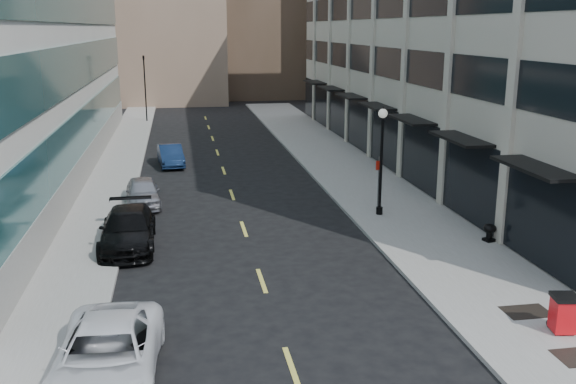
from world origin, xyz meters
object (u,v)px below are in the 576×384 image
object	(u,v)px
car_silver_sedan	(143,192)
lamppost	(382,152)
car_black_pickup	(128,229)
car_blue_sedan	(171,155)
sign_post	(379,178)
trash_bin	(564,312)
traffic_signal	(144,60)
urn_planter	(490,231)
car_white_van	(107,356)

from	to	relation	value
car_silver_sedan	lamppost	xyz separation A→B (m)	(10.90, -3.93, 2.41)
car_black_pickup	car_blue_sedan	bearing A→B (deg)	83.75
sign_post	lamppost	bearing A→B (deg)	-94.78
car_blue_sedan	trash_bin	xyz separation A→B (m)	(11.08, -25.59, 0.09)
sign_post	car_blue_sedan	bearing A→B (deg)	119.03
traffic_signal	trash_bin	distance (m)	47.77
car_silver_sedan	urn_planter	size ratio (longest dim) A/B	5.55
trash_bin	lamppost	bearing A→B (deg)	106.74
car_blue_sedan	urn_planter	xyz separation A→B (m)	(12.80, -17.76, -0.08)
urn_planter	trash_bin	bearing A→B (deg)	-102.38
traffic_signal	car_white_van	world-z (taller)	traffic_signal
car_blue_sedan	sign_post	distance (m)	16.20
lamppost	car_white_van	bearing A→B (deg)	-130.95
car_white_van	car_black_pickup	xyz separation A→B (m)	(-0.19, 10.35, 0.00)
car_blue_sedan	lamppost	xyz separation A→B (m)	(9.60, -13.26, 2.42)
car_black_pickup	sign_post	world-z (taller)	sign_post
car_white_van	car_black_pickup	size ratio (longest dim) A/B	1.04
car_white_van	car_blue_sedan	xyz separation A→B (m)	(1.41, 25.95, -0.08)
car_white_van	lamppost	bearing A→B (deg)	51.68
trash_bin	traffic_signal	bearing A→B (deg)	116.25
car_black_pickup	urn_planter	xyz separation A→B (m)	(14.40, -2.16, -0.16)
lamppost	sign_post	xyz separation A→B (m)	(-0.01, 0.25, -1.25)
car_blue_sedan	lamppost	world-z (taller)	lamppost
car_white_van	urn_planter	distance (m)	16.40
sign_post	urn_planter	distance (m)	5.87
sign_post	trash_bin	bearing A→B (deg)	-90.61
traffic_signal	urn_planter	xyz separation A→B (m)	(15.10, -37.76, -5.13)
sign_post	car_silver_sedan	bearing A→B (deg)	153.99
car_black_pickup	car_silver_sedan	world-z (taller)	car_black_pickup
trash_bin	lamppost	xyz separation A→B (m)	(-1.48, 12.33, 2.34)
traffic_signal	car_silver_sedan	bearing A→B (deg)	-88.05
traffic_signal	car_white_van	bearing A→B (deg)	-88.89
car_white_van	urn_planter	world-z (taller)	car_white_van
traffic_signal	car_black_pickup	distance (m)	35.95
urn_planter	traffic_signal	bearing A→B (deg)	111.80
lamppost	urn_planter	bearing A→B (deg)	-54.56
car_white_van	car_blue_sedan	world-z (taller)	car_white_van
car_black_pickup	lamppost	world-z (taller)	lamppost
car_silver_sedan	car_black_pickup	bearing A→B (deg)	-97.51
trash_bin	urn_planter	size ratio (longest dim) A/B	1.55
traffic_signal	car_white_van	size ratio (longest dim) A/B	1.29
lamppost	urn_planter	size ratio (longest dim) A/B	6.90
car_black_pickup	car_silver_sedan	size ratio (longest dim) A/B	1.29
car_silver_sedan	car_blue_sedan	bearing A→B (deg)	77.32
car_black_pickup	urn_planter	world-z (taller)	car_black_pickup
car_white_van	lamppost	size ratio (longest dim) A/B	1.08
car_white_van	trash_bin	xyz separation A→B (m)	(12.49, 0.36, 0.00)
car_white_van	sign_post	world-z (taller)	sign_post
car_blue_sedan	lamppost	bearing A→B (deg)	-60.18
trash_bin	sign_post	distance (m)	12.72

